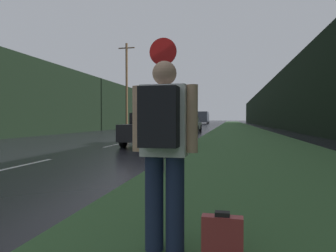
{
  "coord_description": "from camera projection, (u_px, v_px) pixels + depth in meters",
  "views": [
    {
      "loc": [
        5.49,
        0.75,
        1.25
      ],
      "look_at": [
        2.43,
        15.46,
        0.91
      ],
      "focal_mm": 32.0,
      "sensor_mm": 36.0,
      "label": 1
    }
  ],
  "objects": [
    {
      "name": "treeline_far_side",
      "position": [
        141.0,
        110.0,
        51.23
      ],
      "size": [
        2.0,
        140.0,
        5.79
      ],
      "primitive_type": "cube",
      "color": "black",
      "rests_on": "ground_plane"
    },
    {
      "name": "grass_verge",
      "position": [
        238.0,
        129.0,
        38.24
      ],
      "size": [
        6.0,
        240.0,
        0.02
      ],
      "primitive_type": "cube",
      "color": "#33562D",
      "rests_on": "ground_plane"
    },
    {
      "name": "car_passing_far",
      "position": [
        189.0,
        125.0,
        27.9
      ],
      "size": [
        2.01,
        4.5,
        1.45
      ],
      "rotation": [
        0.0,
        0.0,
        3.14
      ],
      "color": "#BCBCBC",
      "rests_on": "ground_plane"
    },
    {
      "name": "car_passing_near",
      "position": [
        151.0,
        129.0,
        14.35
      ],
      "size": [
        2.02,
        4.03,
        1.54
      ],
      "rotation": [
        0.0,
        0.0,
        3.14
      ],
      "color": "black",
      "rests_on": "ground_plane"
    },
    {
      "name": "suitcase",
      "position": [
        222.0,
        237.0,
        2.67
      ],
      "size": [
        0.37,
        0.12,
        0.42
      ],
      "rotation": [
        0.0,
        0.0,
        -0.02
      ],
      "color": "#9E3333",
      "rests_on": "ground_plane"
    },
    {
      "name": "utility_pole_far",
      "position": [
        127.0,
        86.0,
        32.14
      ],
      "size": [
        1.8,
        0.24,
        9.39
      ],
      "color": "#4C3823",
      "rests_on": "ground_plane"
    },
    {
      "name": "delivery_truck",
      "position": [
        204.0,
        117.0,
        83.72
      ],
      "size": [
        2.64,
        8.39,
        3.34
      ],
      "color": "black",
      "rests_on": "ground_plane"
    },
    {
      "name": "stop_sign",
      "position": [
        163.0,
        92.0,
        6.89
      ],
      "size": [
        0.64,
        0.07,
        3.12
      ],
      "color": "slate",
      "rests_on": "ground_plane"
    },
    {
      "name": "lane_stripe_b",
      "position": [
        17.0,
        167.0,
        7.86
      ],
      "size": [
        0.12,
        3.0,
        0.01
      ],
      "primitive_type": "cube",
      "color": "silver",
      "rests_on": "ground_plane"
    },
    {
      "name": "hitchhiker_with_backpack",
      "position": [
        164.0,
        144.0,
        2.75
      ],
      "size": [
        0.62,
        0.42,
        1.79
      ],
      "rotation": [
        0.0,
        0.0,
        -0.02
      ],
      "color": "#1E2847",
      "rests_on": "ground_plane"
    },
    {
      "name": "lane_stripe_c",
      "position": [
        116.0,
        145.0,
        14.71
      ],
      "size": [
        0.12,
        3.0,
        0.01
      ],
      "primitive_type": "cube",
      "color": "silver",
      "rests_on": "ground_plane"
    },
    {
      "name": "lane_stripe_d",
      "position": [
        152.0,
        136.0,
        21.56
      ],
      "size": [
        0.12,
        3.0,
        0.01
      ],
      "primitive_type": "cube",
      "color": "silver",
      "rests_on": "ground_plane"
    },
    {
      "name": "treeline_near_side",
      "position": [
        276.0,
        104.0,
        46.73
      ],
      "size": [
        2.0,
        140.0,
        7.17
      ],
      "primitive_type": "cube",
      "color": "black",
      "rests_on": "ground_plane"
    }
  ]
}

